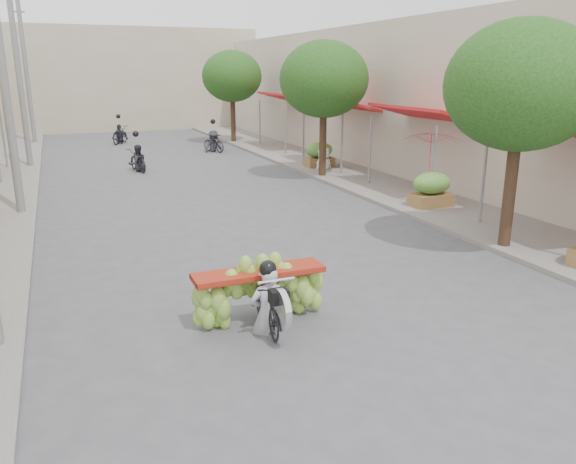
{
  "coord_description": "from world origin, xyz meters",
  "views": [
    {
      "loc": [
        -4.21,
        -5.86,
        4.13
      ],
      "look_at": [
        -0.24,
        3.83,
        1.1
      ],
      "focal_mm": 35.0,
      "sensor_mm": 36.0,
      "label": 1
    }
  ],
  "objects": [
    {
      "name": "ground",
      "position": [
        0.0,
        0.0,
        0.0
      ],
      "size": [
        120.0,
        120.0,
        0.0
      ],
      "primitive_type": "plane",
      "color": "#505055",
      "rests_on": "ground"
    },
    {
      "name": "utility_pole_far",
      "position": [
        -5.4,
        21.0,
        4.03
      ],
      "size": [
        0.6,
        0.24,
        8.0
      ],
      "color": "slate",
      "rests_on": "ground"
    },
    {
      "name": "utility_pole_mid",
      "position": [
        -5.4,
        12.0,
        4.03
      ],
      "size": [
        0.6,
        0.24,
        8.0
      ],
      "color": "slate",
      "rests_on": "ground"
    },
    {
      "name": "produce_crate_far",
      "position": [
        6.2,
        16.0,
        0.71
      ],
      "size": [
        1.2,
        0.88,
        1.16
      ],
      "color": "brown",
      "rests_on": "ground"
    },
    {
      "name": "bg_motorbike_c",
      "position": [
        -0.81,
        28.2,
        0.77
      ],
      "size": [
        1.45,
        1.91,
        1.95
      ],
      "color": "black",
      "rests_on": "ground"
    },
    {
      "name": "pedestrian",
      "position": [
        6.13,
        15.39,
        1.04
      ],
      "size": [
        1.0,
        0.71,
        1.83
      ],
      "rotation": [
        0.0,
        0.0,
        3.35
      ],
      "color": "white",
      "rests_on": "ground"
    },
    {
      "name": "market_umbrella",
      "position": [
        6.22,
        8.14,
        2.4
      ],
      "size": [
        2.33,
        2.33,
        1.6
      ],
      "rotation": [
        0.0,
        0.0,
        0.43
      ],
      "color": "#B91833",
      "rests_on": "ground"
    },
    {
      "name": "street_tree_far",
      "position": [
        5.4,
        26.0,
        3.78
      ],
      "size": [
        3.4,
        3.4,
        5.25
      ],
      "color": "#3A2719",
      "rests_on": "ground"
    },
    {
      "name": "bg_motorbike_a",
      "position": [
        -1.15,
        18.35,
        0.74
      ],
      "size": [
        0.92,
        1.72,
        1.95
      ],
      "color": "black",
      "rests_on": "ground"
    },
    {
      "name": "banana_motorbike",
      "position": [
        -1.32,
        2.26,
        0.69
      ],
      "size": [
        2.22,
        1.77,
        2.05
      ],
      "color": "black",
      "rests_on": "ground"
    },
    {
      "name": "far_building",
      "position": [
        0.0,
        38.0,
        3.5
      ],
      "size": [
        20.0,
        6.0,
        7.0
      ],
      "primitive_type": "cube",
      "color": "#B0A38B",
      "rests_on": "ground"
    },
    {
      "name": "street_tree_near",
      "position": [
        5.4,
        4.0,
        3.78
      ],
      "size": [
        3.4,
        3.4,
        5.25
      ],
      "color": "#3A2719",
      "rests_on": "ground"
    },
    {
      "name": "produce_crate_mid",
      "position": [
        6.2,
        8.0,
        0.71
      ],
      "size": [
        1.2,
        0.88,
        1.16
      ],
      "color": "brown",
      "rests_on": "ground"
    },
    {
      "name": "bg_motorbike_b",
      "position": [
        3.34,
        22.8,
        0.85
      ],
      "size": [
        1.19,
        1.69,
        1.95
      ],
      "color": "black",
      "rests_on": "ground"
    },
    {
      "name": "utility_pole_back",
      "position": [
        -5.4,
        30.0,
        4.03
      ],
      "size": [
        0.6,
        0.24,
        8.0
      ],
      "color": "slate",
      "rests_on": "ground"
    },
    {
      "name": "street_tree_mid",
      "position": [
        5.4,
        14.0,
        3.78
      ],
      "size": [
        3.4,
        3.4,
        5.25
      ],
      "color": "#3A2719",
      "rests_on": "ground"
    },
    {
      "name": "shophouse_row_right",
      "position": [
        11.99,
        14.0,
        3.0
      ],
      "size": [
        9.77,
        40.0,
        6.0
      ],
      "color": "#BFB29E",
      "rests_on": "ground"
    },
    {
      "name": "sidewalk_right",
      "position": [
        7.0,
        15.0,
        0.06
      ],
      "size": [
        4.0,
        60.0,
        0.12
      ],
      "primitive_type": "cube",
      "color": "gray",
      "rests_on": "ground"
    }
  ]
}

